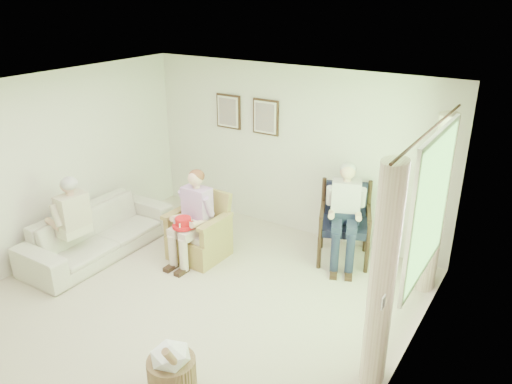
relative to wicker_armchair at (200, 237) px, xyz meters
The scene contains 18 objects.
floor 1.44m from the wicker_armchair, 62.66° to the right, with size 5.50×5.50×0.00m, color #C1AE9B.
back_wall 1.92m from the wicker_armchair, 66.80° to the left, with size 5.00×0.04×2.60m, color silver.
left_wall 2.45m from the wicker_armchair, 146.10° to the right, with size 0.04×5.50×2.60m, color silver.
right_wall 3.53m from the wicker_armchair, 21.63° to the right, with size 0.04×5.50×2.60m, color silver.
ceiling 2.69m from the wicker_armchair, 62.66° to the right, with size 5.00×5.50×0.02m, color white.
window 3.36m from the wicker_armchair, ahead, with size 0.13×2.50×1.63m.
curtain_left 3.26m from the wicker_armchair, 19.04° to the right, with size 0.34×0.34×2.30m, color beige.
curtain_right 3.23m from the wicker_armchair, 17.42° to the left, with size 0.34×0.34×2.30m, color beige.
framed_print_left 2.14m from the wicker_armchair, 109.04° to the left, with size 0.45×0.05×0.55m.
framed_print_right 2.09m from the wicker_armchair, 82.44° to the left, with size 0.45×0.05×0.55m.
wicker_armchair is the anchor object (origin of this frame).
wood_armchair 2.12m from the wicker_armchair, 31.65° to the left, with size 0.70×0.66×1.08m.
sofa 1.49m from the wicker_armchair, 151.07° to the right, with size 0.88×2.26×0.66m, color beige.
person_wicker 0.47m from the wicker_armchair, 90.00° to the right, with size 0.40×0.63×1.31m.
person_dark 2.08m from the wicker_armchair, 27.31° to the left, with size 0.40×0.63×1.43m.
person_sofa 1.81m from the wicker_armchair, 138.08° to the right, with size 0.42×0.62×1.30m.
red_hat 0.49m from the wicker_armchair, 91.31° to the right, with size 0.30×0.30×0.14m.
hatbox 2.64m from the wicker_armchair, 57.69° to the right, with size 0.55×0.55×0.69m.
Camera 1 is at (3.45, -3.72, 3.63)m, focal length 35.00 mm.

